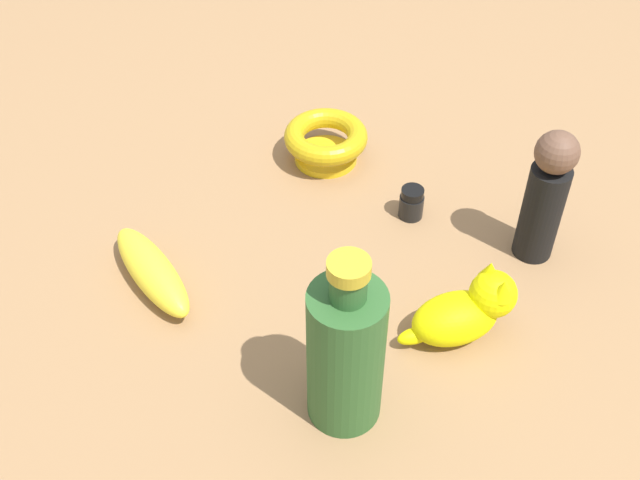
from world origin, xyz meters
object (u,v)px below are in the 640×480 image
at_px(person_figure_adult, 546,195).
at_px(nail_polish_jar, 411,203).
at_px(bowl, 326,140).
at_px(cat_figurine, 466,310).
at_px(bottle_tall, 346,353).
at_px(banana, 152,271).

relative_size(person_figure_adult, nail_polish_jar, 4.13).
relative_size(bowl, cat_figurine, 0.84).
xyz_separation_m(bottle_tall, person_figure_adult, (-0.09, 0.33, -0.00)).
relative_size(banana, cat_figurine, 1.20).
bearing_deg(nail_polish_jar, cat_figurine, -15.67).
distance_m(bottle_tall, person_figure_adult, 0.34).
bearing_deg(bowl, bottle_tall, -25.89).
bearing_deg(nail_polish_jar, banana, -96.99).
relative_size(bottle_tall, cat_figurine, 1.57).
bearing_deg(banana, bottle_tall, 17.40).
bearing_deg(cat_figurine, bottle_tall, -81.77).
height_order(bottle_tall, nail_polish_jar, bottle_tall).
bearing_deg(person_figure_adult, banana, -111.19).
bearing_deg(bottle_tall, banana, -155.99).
distance_m(bottle_tall, banana, 0.30).
bearing_deg(bottle_tall, nail_polish_jar, 134.25).
height_order(person_figure_adult, banana, person_figure_adult).
xyz_separation_m(nail_polish_jar, cat_figurine, (0.20, -0.06, 0.02)).
distance_m(bowl, person_figure_adult, 0.33).
bearing_deg(bottle_tall, bowl, 154.11).
xyz_separation_m(bowl, banana, (0.12, -0.30, -0.01)).
height_order(bottle_tall, cat_figurine, bottle_tall).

